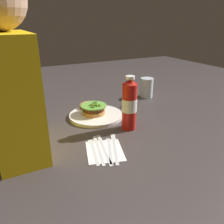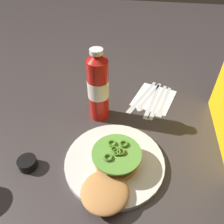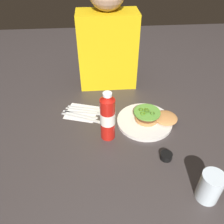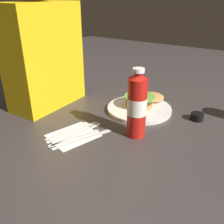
{
  "view_description": "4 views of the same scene",
  "coord_description": "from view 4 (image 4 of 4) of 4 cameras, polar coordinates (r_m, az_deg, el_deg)",
  "views": [
    {
      "loc": [
        -0.89,
        0.55,
        0.45
      ],
      "look_at": [
        -0.08,
        0.13,
        0.08
      ],
      "focal_mm": 35.86,
      "sensor_mm": 36.0,
      "label": 1
    },
    {
      "loc": [
        0.41,
        0.19,
        0.51
      ],
      "look_at": [
        -0.09,
        0.11,
        0.05
      ],
      "focal_mm": 35.14,
      "sensor_mm": 36.0,
      "label": 2
    },
    {
      "loc": [
        -0.17,
        -0.69,
        0.76
      ],
      "look_at": [
        -0.1,
        0.17,
        0.05
      ],
      "focal_mm": 37.29,
      "sensor_mm": 36.0,
      "label": 3
    },
    {
      "loc": [
        -0.8,
        -0.27,
        0.45
      ],
      "look_at": [
        -0.12,
        0.17,
        0.06
      ],
      "focal_mm": 40.01,
      "sensor_mm": 36.0,
      "label": 4
    }
  ],
  "objects": [
    {
      "name": "dinner_plate",
      "position": [
        1.06,
        6.24,
        0.74
      ],
      "size": [
        0.27,
        0.27,
        0.02
      ],
      "primitive_type": "cylinder",
      "color": "silver",
      "rests_on": "ground_plane"
    },
    {
      "name": "ketchup_bottle",
      "position": [
        0.83,
        5.72,
        1.52
      ],
      "size": [
        0.07,
        0.07,
        0.24
      ],
      "color": "#B61710",
      "rests_on": "ground_plane"
    },
    {
      "name": "burger_sandwich",
      "position": [
        1.08,
        7.28,
        2.88
      ],
      "size": [
        0.21,
        0.13,
        0.05
      ],
      "color": "#BE7D44",
      "rests_on": "dinner_plate"
    },
    {
      "name": "steak_knife",
      "position": [
        0.86,
        -5.87,
        -5.67
      ],
      "size": [
        0.21,
        0.1,
        0.0
      ],
      "color": "silver",
      "rests_on": "napkin"
    },
    {
      "name": "fork_utensil",
      "position": [
        0.92,
        -9.29,
        -3.73
      ],
      "size": [
        0.18,
        0.06,
        0.0
      ],
      "color": "silver",
      "rests_on": "napkin"
    },
    {
      "name": "condiment_cup",
      "position": [
        1.03,
        18.84,
        -0.99
      ],
      "size": [
        0.05,
        0.05,
        0.03
      ],
      "primitive_type": "cylinder",
      "color": "black",
      "rests_on": "ground_plane"
    },
    {
      "name": "spoon_utensil",
      "position": [
        0.88,
        -6.54,
        -5.12
      ],
      "size": [
        0.17,
        0.08,
        0.0
      ],
      "color": "silver",
      "rests_on": "napkin"
    },
    {
      "name": "table_knife",
      "position": [
        0.89,
        -7.51,
        -4.5
      ],
      "size": [
        0.22,
        0.06,
        0.0
      ],
      "color": "silver",
      "rests_on": "napkin"
    },
    {
      "name": "ground_plane",
      "position": [
        0.96,
        12.22,
        -2.98
      ],
      "size": [
        3.0,
        3.0,
        0.0
      ],
      "primitive_type": "plane",
      "color": "#37302F"
    },
    {
      "name": "butter_knife",
      "position": [
        0.91,
        -8.19,
        -4.05
      ],
      "size": [
        0.21,
        0.07,
        0.0
      ],
      "color": "silver",
      "rests_on": "napkin"
    },
    {
      "name": "napkin",
      "position": [
        0.88,
        -8.9,
        -5.3
      ],
      "size": [
        0.19,
        0.17,
        0.0
      ],
      "primitive_type": "cube",
      "rotation": [
        0.0,
        0.0,
        -0.3
      ],
      "color": "white",
      "rests_on": "ground_plane"
    },
    {
      "name": "diner_person",
      "position": [
        1.08,
        -15.74,
        15.4
      ],
      "size": [
        0.32,
        0.18,
        0.6
      ],
      "color": "gold",
      "rests_on": "ground_plane"
    }
  ]
}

